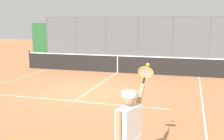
% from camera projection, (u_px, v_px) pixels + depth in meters
% --- Properties ---
extents(ground_plane, '(60.00, 60.00, 0.00)m').
position_uv_depth(ground_plane, '(88.00, 92.00, 10.71)').
color(ground_plane, '#C67A4C').
extents(court_line_markings, '(8.60, 10.51, 0.01)m').
position_uv_depth(court_line_markings, '(71.00, 104.00, 9.14)').
color(court_line_markings, white).
rests_on(court_line_markings, ground).
extents(fence_backdrop, '(18.09, 1.37, 3.20)m').
position_uv_depth(fence_backdrop, '(139.00, 41.00, 20.68)').
color(fence_backdrop, '#565B60').
rests_on(fence_backdrop, ground).
extents(tennis_net, '(11.05, 0.09, 1.07)m').
position_uv_depth(tennis_net, '(118.00, 64.00, 14.80)').
color(tennis_net, '#2D2D2D').
rests_on(tennis_net, ground).
extents(tennis_player, '(0.44, 1.39, 1.95)m').
position_uv_depth(tennis_player, '(129.00, 133.00, 4.26)').
color(tennis_player, navy).
rests_on(tennis_player, ground).
extents(tennis_ball_near_baseline, '(0.07, 0.07, 0.07)m').
position_uv_depth(tennis_ball_near_baseline, '(50.00, 84.00, 11.88)').
color(tennis_ball_near_baseline, '#C1D138').
rests_on(tennis_ball_near_baseline, ground).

